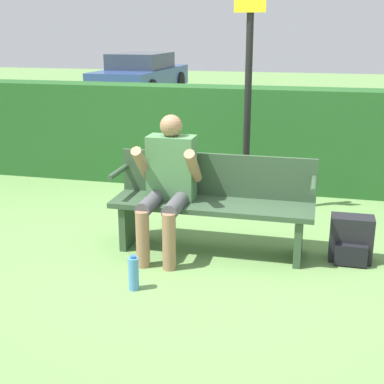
{
  "coord_description": "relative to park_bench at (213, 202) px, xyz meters",
  "views": [
    {
      "loc": [
        0.86,
        -4.27,
        1.88
      ],
      "look_at": [
        -0.15,
        -0.1,
        0.56
      ],
      "focal_mm": 50.0,
      "sensor_mm": 36.0,
      "label": 1
    }
  ],
  "objects": [
    {
      "name": "signpost",
      "position": [
        0.14,
        1.01,
        0.83
      ],
      "size": [
        0.3,
        0.09,
        2.29
      ],
      "color": "black",
      "rests_on": "ground"
    },
    {
      "name": "hedge_back",
      "position": [
        0.0,
        2.0,
        0.17
      ],
      "size": [
        12.0,
        0.47,
        1.21
      ],
      "color": "#235623",
      "rests_on": "ground"
    },
    {
      "name": "litter_crumple",
      "position": [
        -0.29,
        -0.44,
        -0.4
      ],
      "size": [
        0.08,
        0.08,
        0.08
      ],
      "color": "silver",
      "rests_on": "ground"
    },
    {
      "name": "water_bottle",
      "position": [
        -0.42,
        -0.91,
        -0.3
      ],
      "size": [
        0.08,
        0.08,
        0.27
      ],
      "color": "#4C8CCC",
      "rests_on": "ground"
    },
    {
      "name": "ground_plane",
      "position": [
        0.0,
        -0.06,
        -0.44
      ],
      "size": [
        40.0,
        40.0,
        0.0
      ],
      "primitive_type": "plane",
      "color": "#668E4C"
    },
    {
      "name": "park_bench",
      "position": [
        0.0,
        0.0,
        0.0
      ],
      "size": [
        1.74,
        0.46,
        0.83
      ],
      "color": "#334C33",
      "rests_on": "ground"
    },
    {
      "name": "person_seated",
      "position": [
        -0.37,
        -0.13,
        0.21
      ],
      "size": [
        0.54,
        0.66,
        1.18
      ],
      "color": "#4C7F4C",
      "rests_on": "ground"
    },
    {
      "name": "parked_car",
      "position": [
        -4.29,
        10.71,
        0.14
      ],
      "size": [
        1.83,
        4.24,
        1.19
      ],
      "rotation": [
        0.0,
        0.0,
        1.53
      ],
      "color": "#2D4784",
      "rests_on": "ground"
    },
    {
      "name": "backpack",
      "position": [
        1.18,
        0.0,
        -0.25
      ],
      "size": [
        0.35,
        0.26,
        0.39
      ],
      "color": "black",
      "rests_on": "ground"
    }
  ]
}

